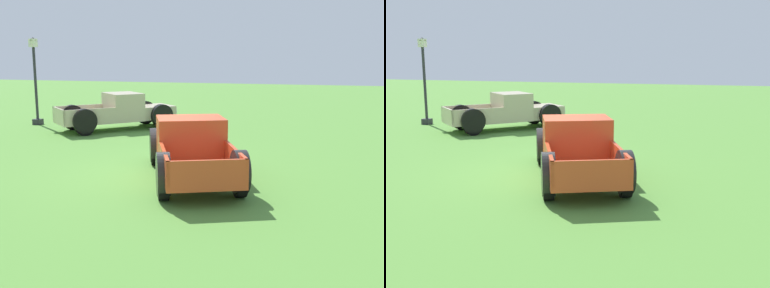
# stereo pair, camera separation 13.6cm
# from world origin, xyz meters

# --- Properties ---
(ground_plane) EXTENTS (80.00, 80.00, 0.00)m
(ground_plane) POSITION_xyz_m (0.00, 0.00, 0.00)
(ground_plane) COLOR #548C38
(pickup_truck_foreground) EXTENTS (5.30, 3.65, 1.53)m
(pickup_truck_foreground) POSITION_xyz_m (-0.07, -0.63, 0.73)
(pickup_truck_foreground) COLOR #D14723
(pickup_truck_foreground) RESTS_ON ground_plane
(pickup_truck_behind_left) EXTENTS (4.85, 4.70, 1.53)m
(pickup_truck_behind_left) POSITION_xyz_m (6.64, 4.31, 0.73)
(pickup_truck_behind_left) COLOR #C6B793
(pickup_truck_behind_left) RESTS_ON ground_plane
(lamp_post_near) EXTENTS (0.36, 0.36, 3.87)m
(lamp_post_near) POSITION_xyz_m (6.67, 8.62, 2.03)
(lamp_post_near) COLOR #2D2D33
(lamp_post_near) RESTS_ON ground_plane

